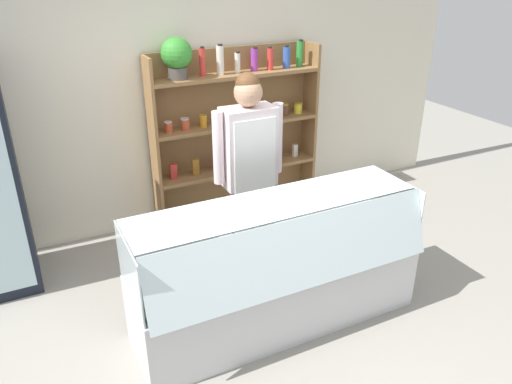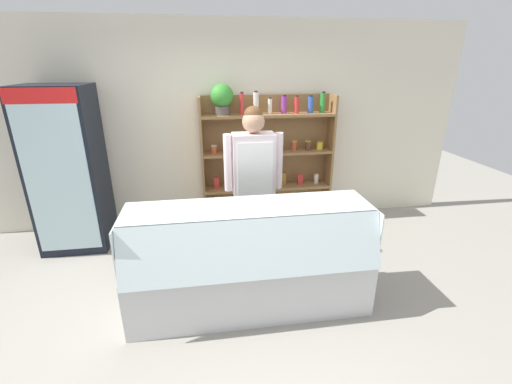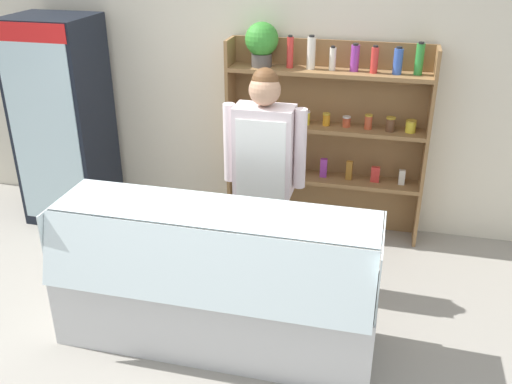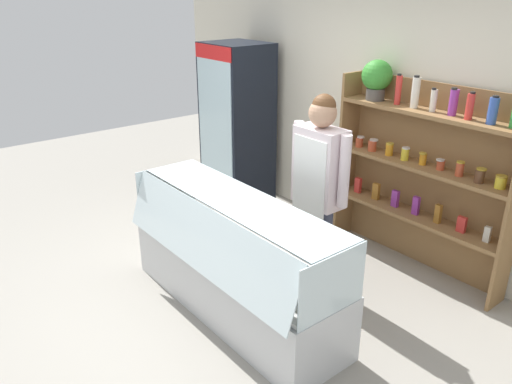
# 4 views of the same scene
# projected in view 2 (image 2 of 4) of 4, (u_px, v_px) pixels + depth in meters

# --- Properties ---
(ground_plane) EXTENTS (12.00, 12.00, 0.00)m
(ground_plane) POSITION_uv_depth(u_px,v_px,m) (234.00, 307.00, 3.24)
(ground_plane) COLOR gray
(back_wall) EXTENTS (6.80, 0.10, 2.70)m
(back_wall) POSITION_uv_depth(u_px,v_px,m) (218.00, 127.00, 4.63)
(back_wall) COLOR silver
(back_wall) RESTS_ON ground
(drinks_fridge) EXTENTS (0.75, 0.67, 1.95)m
(drinks_fridge) POSITION_uv_depth(u_px,v_px,m) (68.00, 170.00, 4.04)
(drinks_fridge) COLOR black
(drinks_fridge) RESTS_ON ground
(shelving_unit) EXTENTS (1.78, 0.29, 1.92)m
(shelving_unit) POSITION_uv_depth(u_px,v_px,m) (262.00, 148.00, 4.63)
(shelving_unit) COLOR olive
(shelving_unit) RESTS_ON ground
(deli_display_case) EXTENTS (2.16, 0.71, 1.01)m
(deli_display_case) POSITION_uv_depth(u_px,v_px,m) (250.00, 277.00, 3.16)
(deli_display_case) COLOR silver
(deli_display_case) RESTS_ON ground
(shop_clerk) EXTENTS (0.63, 0.25, 1.77)m
(shop_clerk) POSITION_uv_depth(u_px,v_px,m) (254.00, 174.00, 3.65)
(shop_clerk) COLOR #383D51
(shop_clerk) RESTS_ON ground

